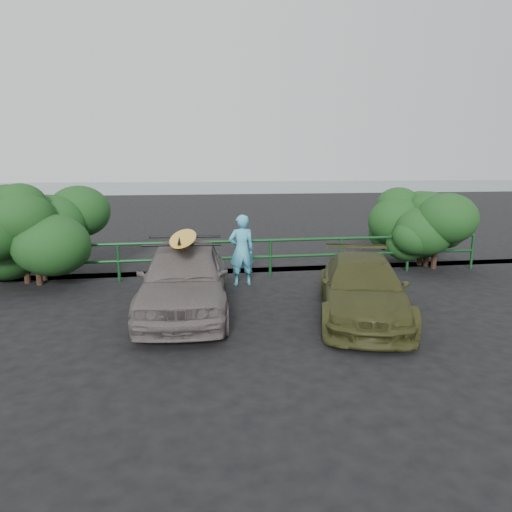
{
  "coord_description": "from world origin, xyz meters",
  "views": [
    {
      "loc": [
        -1.26,
        -6.94,
        3.02
      ],
      "look_at": [
        0.2,
        2.4,
        1.11
      ],
      "focal_mm": 32.0,
      "sensor_mm": 36.0,
      "label": 1
    }
  ],
  "objects": [
    {
      "name": "shrub_left",
      "position": [
        -4.8,
        5.4,
        1.21
      ],
      "size": [
        3.2,
        2.4,
        2.42
      ],
      "primitive_type": null,
      "color": "#1B461A",
      "rests_on": "ground"
    },
    {
      "name": "roof_rack",
      "position": [
        -1.3,
        2.25,
        1.51
      ],
      "size": [
        1.58,
        1.16,
        0.05
      ],
      "primitive_type": null,
      "rotation": [
        0.0,
        0.0,
        -0.07
      ],
      "color": "black",
      "rests_on": "sedan"
    },
    {
      "name": "man",
      "position": [
        0.12,
        4.24,
        0.9
      ],
      "size": [
        0.7,
        0.5,
        1.79
      ],
      "primitive_type": "imported",
      "rotation": [
        0.0,
        0.0,
        3.25
      ],
      "color": "#44ABCE",
      "rests_on": "ground"
    },
    {
      "name": "shrub_right",
      "position": [
        5.0,
        5.5,
        1.06
      ],
      "size": [
        3.2,
        2.4,
        2.12
      ],
      "primitive_type": null,
      "color": "#1B461A",
      "rests_on": "ground"
    },
    {
      "name": "ocean",
      "position": [
        0.0,
        60.0,
        0.0
      ],
      "size": [
        200.0,
        200.0,
        0.0
      ],
      "primitive_type": "plane",
      "color": "slate",
      "rests_on": "ground"
    },
    {
      "name": "sedan",
      "position": [
        -1.3,
        2.25,
        0.74
      ],
      "size": [
        2.05,
        4.46,
        1.48
      ],
      "primitive_type": "imported",
      "rotation": [
        0.0,
        0.0,
        -0.07
      ],
      "color": "#5E5754",
      "rests_on": "ground"
    },
    {
      "name": "surfboard",
      "position": [
        -1.3,
        2.25,
        1.57
      ],
      "size": [
        0.68,
        2.49,
        0.07
      ],
      "primitive_type": "ellipsoid",
      "rotation": [
        0.0,
        0.0,
        -0.07
      ],
      "color": "yellow",
      "rests_on": "roof_rack"
    },
    {
      "name": "olive_vehicle",
      "position": [
        2.2,
        1.42,
        0.59
      ],
      "size": [
        2.74,
        4.38,
        1.18
      ],
      "primitive_type": "imported",
      "rotation": [
        0.0,
        0.0,
        -0.29
      ],
      "color": "#383A19",
      "rests_on": "ground"
    },
    {
      "name": "guardrail",
      "position": [
        0.0,
        5.0,
        0.52
      ],
      "size": [
        14.0,
        0.08,
        1.04
      ],
      "primitive_type": null,
      "color": "#123F1B",
      "rests_on": "ground"
    },
    {
      "name": "ground",
      "position": [
        0.0,
        0.0,
        0.0
      ],
      "size": [
        80.0,
        80.0,
        0.0
      ],
      "primitive_type": "plane",
      "color": "black"
    }
  ]
}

